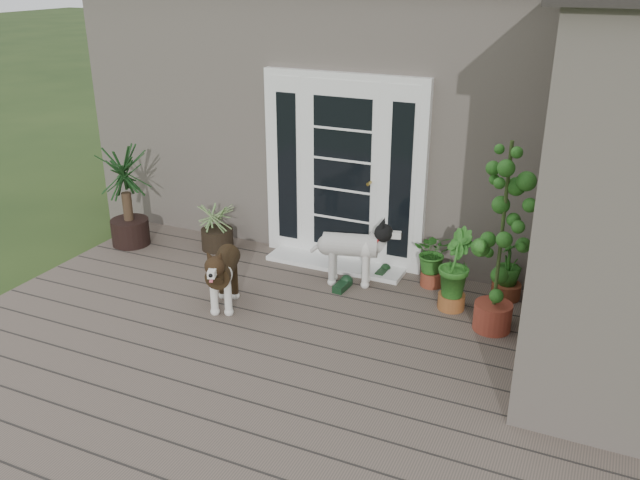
% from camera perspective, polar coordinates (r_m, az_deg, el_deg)
% --- Properties ---
extents(deck, '(6.20, 4.60, 0.12)m').
position_cam_1_polar(deck, '(6.05, -4.50, -10.26)').
color(deck, '#6B5B4C').
rests_on(deck, ground).
extents(house_main, '(7.40, 4.00, 3.10)m').
position_cam_1_polar(house_main, '(9.21, 8.21, 11.15)').
color(house_main, '#665E54').
rests_on(house_main, ground).
extents(door_unit, '(1.90, 0.14, 2.15)m').
position_cam_1_polar(door_unit, '(7.48, 2.01, 5.91)').
color(door_unit, white).
rests_on(door_unit, deck).
extents(door_step, '(1.60, 0.40, 0.05)m').
position_cam_1_polar(door_step, '(7.67, 1.33, -2.02)').
color(door_step, white).
rests_on(door_step, deck).
extents(brindle_dog, '(0.58, 0.84, 0.65)m').
position_cam_1_polar(brindle_dog, '(6.73, -8.20, -3.16)').
color(brindle_dog, '#342312').
rests_on(brindle_dog, deck).
extents(white_dog, '(0.85, 0.52, 0.66)m').
position_cam_1_polar(white_dog, '(7.14, 2.58, -1.31)').
color(white_dog, white).
rests_on(white_dog, deck).
extents(spider_plant, '(0.68, 0.68, 0.68)m').
position_cam_1_polar(spider_plant, '(8.10, -8.83, 1.50)').
color(spider_plant, '#7F955C').
rests_on(spider_plant, deck).
extents(yucca, '(1.08, 1.08, 1.26)m').
position_cam_1_polar(yucca, '(8.38, -16.20, 3.67)').
color(yucca, black).
rests_on(yucca, deck).
extents(herb_a, '(0.51, 0.51, 0.53)m').
position_cam_1_polar(herb_a, '(7.21, 9.58, -1.93)').
color(herb_a, '#1B5F1B').
rests_on(herb_a, deck).
extents(herb_b, '(0.51, 0.51, 0.62)m').
position_cam_1_polar(herb_b, '(6.75, 11.27, -3.39)').
color(herb_b, '#2C661D').
rests_on(herb_b, deck).
extents(herb_c, '(0.41, 0.41, 0.48)m').
position_cam_1_polar(herb_c, '(7.13, 15.70, -3.02)').
color(herb_c, '#164E16').
rests_on(herb_c, deck).
extents(sapling, '(0.73, 0.73, 1.89)m').
position_cam_1_polar(sapling, '(6.20, 15.21, 0.27)').
color(sapling, '#1C621C').
rests_on(sapling, deck).
extents(clog_left, '(0.15, 0.29, 0.08)m').
position_cam_1_polar(clog_left, '(7.47, 5.37, -2.70)').
color(clog_left, black).
rests_on(clog_left, deck).
extents(clog_right, '(0.17, 0.33, 0.10)m').
position_cam_1_polar(clog_right, '(7.13, 1.93, -3.83)').
color(clog_right, black).
rests_on(clog_right, deck).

